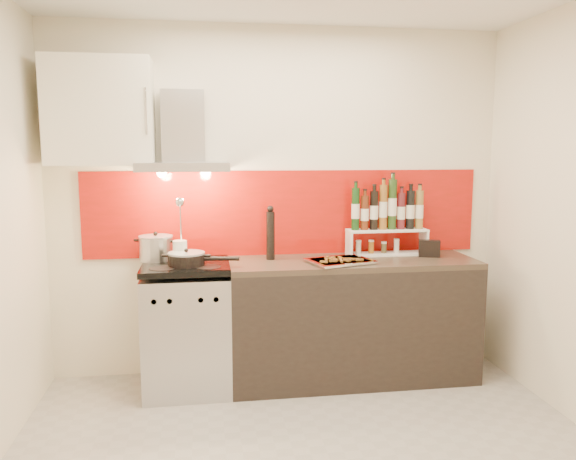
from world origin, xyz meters
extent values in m
cube|color=silver|center=(0.00, 1.40, 1.30)|extent=(3.40, 0.02, 2.60)
cube|color=#9F1308|center=(0.05, 1.39, 1.22)|extent=(3.00, 0.02, 0.64)
cube|color=#B7B7BA|center=(-0.70, 1.10, 0.42)|extent=(0.60, 0.60, 0.84)
cube|color=black|center=(-0.70, 0.81, 0.33)|extent=(0.50, 0.02, 0.40)
cube|color=#B7B7BA|center=(-0.70, 0.81, 0.72)|extent=(0.56, 0.02, 0.12)
cube|color=#FF190C|center=(-0.70, 0.81, 0.72)|extent=(0.10, 0.01, 0.04)
cube|color=black|center=(-0.70, 1.10, 0.89)|extent=(0.60, 0.60, 0.04)
cube|color=black|center=(0.50, 1.10, 0.43)|extent=(1.80, 0.60, 0.86)
cube|color=#33251F|center=(0.50, 1.10, 0.88)|extent=(1.80, 0.60, 0.04)
cube|color=#B7B7BA|center=(-0.70, 1.15, 1.58)|extent=(0.62, 0.50, 0.06)
cube|color=#B7B7BA|center=(-0.70, 1.30, 1.86)|extent=(0.30, 0.18, 0.50)
sphere|color=#FFD18C|center=(-0.85, 1.15, 1.54)|extent=(0.07, 0.07, 0.07)
sphere|color=#FFD18C|center=(-0.55, 1.15, 1.54)|extent=(0.07, 0.07, 0.07)
cube|color=white|center=(-1.25, 1.22, 1.95)|extent=(0.70, 0.35, 0.72)
cylinder|color=#B7B7BA|center=(-0.91, 1.24, 0.99)|extent=(0.24, 0.24, 0.16)
cylinder|color=#99999E|center=(-0.91, 1.24, 1.08)|extent=(0.24, 0.24, 0.01)
sphere|color=black|center=(-0.91, 1.24, 1.10)|extent=(0.03, 0.03, 0.03)
cylinder|color=black|center=(-0.69, 1.02, 0.95)|extent=(0.25, 0.25, 0.08)
cylinder|color=#99999E|center=(-0.69, 1.02, 0.99)|extent=(0.25, 0.25, 0.01)
sphere|color=black|center=(-0.69, 1.02, 1.01)|extent=(0.03, 0.03, 0.03)
cylinder|color=black|center=(-0.45, 0.98, 0.96)|extent=(0.24, 0.07, 0.03)
cylinder|color=silver|center=(-0.74, 1.13, 0.98)|extent=(0.10, 0.10, 0.17)
cylinder|color=silver|center=(-0.73, 1.13, 1.20)|extent=(0.01, 0.08, 0.31)
sphere|color=silver|center=(-0.73, 1.06, 1.34)|extent=(0.07, 0.07, 0.07)
cylinder|color=black|center=(-0.09, 1.20, 1.08)|extent=(0.06, 0.06, 0.35)
sphere|color=black|center=(-0.09, 1.20, 1.27)|extent=(0.05, 0.05, 0.05)
cube|color=white|center=(0.81, 1.25, 0.91)|extent=(0.61, 0.17, 0.01)
cube|color=white|center=(0.51, 1.25, 0.99)|extent=(0.01, 0.17, 0.17)
cube|color=white|center=(1.10, 1.25, 0.99)|extent=(0.02, 0.17, 0.17)
cube|color=white|center=(0.81, 1.25, 1.09)|extent=(0.61, 0.17, 0.02)
cylinder|color=black|center=(0.56, 1.25, 1.25)|extent=(0.06, 0.06, 0.32)
cylinder|color=#4F200D|center=(0.63, 1.25, 1.22)|extent=(0.06, 0.06, 0.26)
cylinder|color=black|center=(0.70, 1.25, 1.24)|extent=(0.06, 0.06, 0.29)
cylinder|color=brown|center=(0.77, 1.25, 1.27)|extent=(0.06, 0.06, 0.34)
cylinder|color=#203714|center=(0.84, 1.25, 1.29)|extent=(0.07, 0.07, 0.38)
cylinder|color=#50151B|center=(0.91, 1.25, 1.23)|extent=(0.06, 0.06, 0.27)
cylinder|color=black|center=(0.98, 1.25, 1.24)|extent=(0.06, 0.06, 0.29)
cylinder|color=olive|center=(1.06, 1.25, 1.24)|extent=(0.06, 0.06, 0.29)
cylinder|color=#B9AD97|center=(0.58, 1.25, 0.96)|extent=(0.04, 0.04, 0.09)
cylinder|color=#935918|center=(0.68, 1.25, 0.96)|extent=(0.04, 0.04, 0.09)
cylinder|color=#4B4125|center=(0.78, 1.25, 0.95)|extent=(0.04, 0.04, 0.07)
cylinder|color=silver|center=(0.88, 1.25, 0.96)|extent=(0.04, 0.04, 0.09)
cube|color=black|center=(1.09, 1.12, 0.96)|extent=(0.17, 0.11, 0.13)
cube|color=silver|center=(0.38, 1.00, 0.91)|extent=(0.48, 0.42, 0.01)
cube|color=silver|center=(0.38, 1.00, 0.92)|extent=(0.51, 0.44, 0.01)
cube|color=red|center=(0.38, 1.00, 0.92)|extent=(0.43, 0.37, 0.01)
cube|color=brown|center=(0.38, 0.97, 0.93)|extent=(0.02, 0.06, 0.01)
cube|color=brown|center=(0.31, 1.05, 0.93)|extent=(0.02, 0.06, 0.01)
cube|color=brown|center=(0.27, 0.96, 0.93)|extent=(0.03, 0.06, 0.01)
cube|color=brown|center=(0.32, 1.02, 0.93)|extent=(0.04, 0.06, 0.01)
cube|color=brown|center=(0.48, 0.96, 0.93)|extent=(0.06, 0.03, 0.01)
cube|color=brown|center=(0.34, 0.97, 0.93)|extent=(0.03, 0.06, 0.01)
cube|color=brown|center=(0.41, 0.93, 0.93)|extent=(0.05, 0.05, 0.01)
cube|color=brown|center=(0.33, 1.04, 0.93)|extent=(0.06, 0.03, 0.01)
cube|color=brown|center=(0.43, 0.98, 0.93)|extent=(0.06, 0.02, 0.01)
cube|color=brown|center=(0.39, 1.03, 0.93)|extent=(0.03, 0.06, 0.01)
cube|color=brown|center=(0.31, 0.93, 0.93)|extent=(0.06, 0.02, 0.01)
cube|color=brown|center=(0.43, 0.93, 0.93)|extent=(0.05, 0.05, 0.01)
cube|color=brown|center=(0.51, 0.94, 0.93)|extent=(0.06, 0.03, 0.01)
cube|color=brown|center=(0.24, 0.90, 0.93)|extent=(0.06, 0.04, 0.01)
cube|color=brown|center=(0.37, 0.91, 0.93)|extent=(0.02, 0.06, 0.01)
cube|color=brown|center=(0.30, 1.03, 0.93)|extent=(0.06, 0.02, 0.01)
camera|label=1|loc=(-0.56, -2.81, 1.70)|focal=35.00mm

